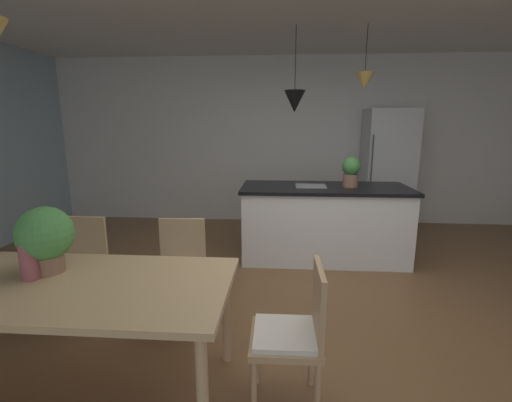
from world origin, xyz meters
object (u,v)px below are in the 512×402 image
dining_table (67,293)px  vase_on_dining_table (29,261)px  chair_kitchen_end (294,332)px  refrigerator (387,170)px  chair_far_left (79,267)px  potted_plant_on_island (351,171)px  kitchen_island (324,222)px  potted_plant_on_table (45,236)px  chair_far_right (180,270)px

dining_table → vase_on_dining_table: 0.29m
chair_kitchen_end → refrigerator: size_ratio=0.47×
chair_far_left → potted_plant_on_island: size_ratio=2.47×
kitchen_island → potted_plant_on_table: size_ratio=4.83×
chair_far_left → chair_far_right: 0.86m
refrigerator → kitchen_island: bearing=-128.8°
refrigerator → vase_on_dining_table: bearing=-129.4°
kitchen_island → vase_on_dining_table: bearing=-129.8°
refrigerator → vase_on_dining_table: 4.88m
potted_plant_on_island → potted_plant_on_table: potted_plant_on_island is taller
kitchen_island → refrigerator: (1.11, 1.38, 0.47)m
chair_far_left → refrigerator: (3.30, 2.97, 0.45)m
chair_far_right → vase_on_dining_table: vase_on_dining_table is taller
chair_kitchen_end → kitchen_island: size_ratio=0.44×
vase_on_dining_table → dining_table: bearing=-8.0°
potted_plant_on_table → chair_kitchen_end: bearing=-5.0°
dining_table → potted_plant_on_island: size_ratio=5.43×
dining_table → potted_plant_on_island: bearing=49.6°
refrigerator → chair_kitchen_end: bearing=-112.1°
dining_table → kitchen_island: bearing=53.9°
chair_far_right → potted_plant_on_table: size_ratio=2.11×
dining_table → kitchen_island: size_ratio=0.96×
dining_table → chair_far_right: (0.43, 0.82, -0.19)m
chair_far_left → chair_far_right: size_ratio=1.00×
chair_kitchen_end → potted_plant_on_table: size_ratio=2.11×
chair_far_right → vase_on_dining_table: bearing=-129.6°
chair_far_right → chair_kitchen_end: bearing=-42.4°
chair_far_left → chair_kitchen_end: same height
refrigerator → potted_plant_on_island: size_ratio=5.26×
potted_plant_on_table → vase_on_dining_table: potted_plant_on_table is taller
potted_plant_on_island → potted_plant_on_table: bearing=-134.4°
dining_table → chair_far_right: 0.95m
chair_far_left → potted_plant_on_island: (2.48, 1.59, 0.62)m
refrigerator → potted_plant_on_island: bearing=-120.6°
dining_table → chair_far_left: bearing=117.5°
chair_far_left → vase_on_dining_table: vase_on_dining_table is taller
kitchen_island → refrigerator: 1.83m
dining_table → potted_plant_on_table: (-0.18, 0.13, 0.30)m
potted_plant_on_island → vase_on_dining_table: potted_plant_on_island is taller
potted_plant_on_island → refrigerator: bearing=59.4°
potted_plant_on_island → potted_plant_on_table: 3.20m
chair_far_left → chair_far_right: same height
chair_kitchen_end → vase_on_dining_table: vase_on_dining_table is taller
kitchen_island → potted_plant_on_island: potted_plant_on_island is taller
potted_plant_on_island → vase_on_dining_table: size_ratio=1.61×
chair_kitchen_end → potted_plant_on_table: 1.59m
dining_table → potted_plant_on_island: potted_plant_on_island is taller
chair_far_left → kitchen_island: kitchen_island is taller
chair_kitchen_end → potted_plant_on_island: potted_plant_on_island is taller
chair_far_left → chair_kitchen_end: bearing=-25.1°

